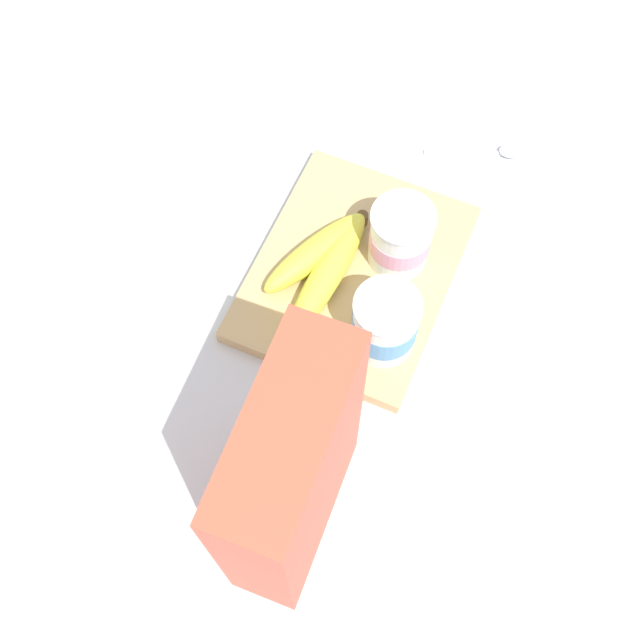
{
  "coord_description": "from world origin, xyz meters",
  "views": [
    {
      "loc": [
        0.45,
        0.15,
        0.86
      ],
      "look_at": [
        0.1,
        0.0,
        0.07
      ],
      "focal_mm": 45.15,
      "sensor_mm": 36.0,
      "label": 1
    }
  ],
  "objects_px": {
    "cereal_box": "(292,476)",
    "spoon": "(492,151)",
    "yogurt_cup_front": "(400,237)",
    "banana_bunch": "(322,264)",
    "cutting_board": "(353,273)",
    "yogurt_cup_back": "(385,323)"
  },
  "relations": [
    {
      "from": "yogurt_cup_front",
      "to": "cutting_board",
      "type": "bearing_deg",
      "value": -48.84
    },
    {
      "from": "cutting_board",
      "to": "cereal_box",
      "type": "height_order",
      "value": "cereal_box"
    },
    {
      "from": "banana_bunch",
      "to": "yogurt_cup_front",
      "type": "bearing_deg",
      "value": 126.01
    },
    {
      "from": "yogurt_cup_front",
      "to": "banana_bunch",
      "type": "xyz_separation_m",
      "value": [
        0.05,
        -0.07,
        -0.03
      ]
    },
    {
      "from": "yogurt_cup_front",
      "to": "banana_bunch",
      "type": "bearing_deg",
      "value": -53.99
    },
    {
      "from": "yogurt_cup_front",
      "to": "banana_bunch",
      "type": "distance_m",
      "value": 0.1
    },
    {
      "from": "cereal_box",
      "to": "yogurt_cup_front",
      "type": "height_order",
      "value": "cereal_box"
    },
    {
      "from": "yogurt_cup_front",
      "to": "spoon",
      "type": "height_order",
      "value": "yogurt_cup_front"
    },
    {
      "from": "cutting_board",
      "to": "yogurt_cup_back",
      "type": "bearing_deg",
      "value": 42.06
    },
    {
      "from": "yogurt_cup_back",
      "to": "spoon",
      "type": "relative_size",
      "value": 0.67
    },
    {
      "from": "cutting_board",
      "to": "banana_bunch",
      "type": "distance_m",
      "value": 0.05
    },
    {
      "from": "yogurt_cup_front",
      "to": "spoon",
      "type": "distance_m",
      "value": 0.22
    },
    {
      "from": "cutting_board",
      "to": "spoon",
      "type": "height_order",
      "value": "cutting_board"
    },
    {
      "from": "yogurt_cup_back",
      "to": "banana_bunch",
      "type": "xyz_separation_m",
      "value": [
        -0.05,
        -0.1,
        -0.03
      ]
    },
    {
      "from": "cereal_box",
      "to": "banana_bunch",
      "type": "bearing_deg",
      "value": -164.58
    },
    {
      "from": "yogurt_cup_front",
      "to": "banana_bunch",
      "type": "relative_size",
      "value": 0.45
    },
    {
      "from": "yogurt_cup_back",
      "to": "banana_bunch",
      "type": "bearing_deg",
      "value": -118.83
    },
    {
      "from": "cereal_box",
      "to": "spoon",
      "type": "xyz_separation_m",
      "value": [
        -0.53,
        0.04,
        -0.14
      ]
    },
    {
      "from": "yogurt_cup_back",
      "to": "yogurt_cup_front",
      "type": "bearing_deg",
      "value": -167.53
    },
    {
      "from": "banana_bunch",
      "to": "yogurt_cup_back",
      "type": "bearing_deg",
      "value": 61.17
    },
    {
      "from": "cereal_box",
      "to": "cutting_board",
      "type": "bearing_deg",
      "value": -171.93
    },
    {
      "from": "spoon",
      "to": "yogurt_cup_back",
      "type": "bearing_deg",
      "value": -5.47
    }
  ]
}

